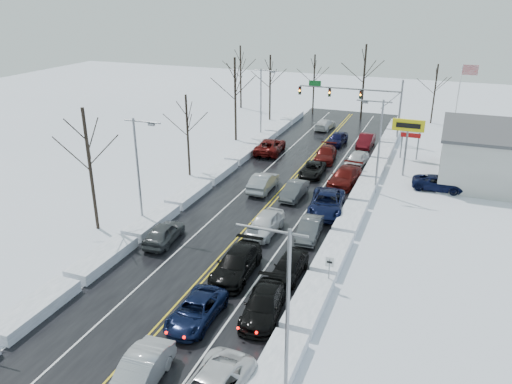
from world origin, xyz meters
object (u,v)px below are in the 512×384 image
at_px(flagpole, 459,98).
at_px(oncoming_car_0, 263,190).
at_px(tires_plus_sign, 408,129).
at_px(traffic_signal_mast, 360,98).

bearing_deg(flagpole, oncoming_car_0, -126.13).
relative_size(tires_plus_sign, oncoming_car_0, 1.18).
distance_m(traffic_signal_mast, tires_plus_sign, 13.92).
distance_m(tires_plus_sign, flagpole, 14.79).
height_order(flagpole, oncoming_car_0, flagpole).
relative_size(flagpole, oncoming_car_0, 1.97).
distance_m(tires_plus_sign, oncoming_car_0, 16.15).
relative_size(traffic_signal_mast, tires_plus_sign, 2.21).
height_order(traffic_signal_mast, flagpole, flagpole).
xyz_separation_m(tires_plus_sign, flagpole, (4.67, 14.01, 0.93)).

